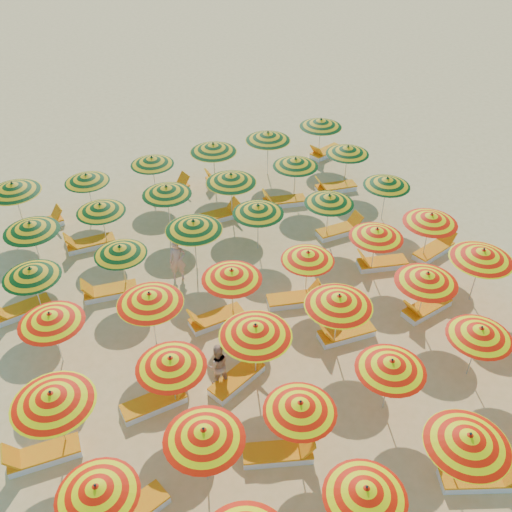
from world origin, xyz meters
name	(u,v)px	position (x,y,z in m)	size (l,w,h in m)	color
ground	(262,304)	(0.00, 0.00, 0.00)	(120.00, 120.00, 0.00)	#E8B567
umbrella_2	(366,492)	(-1.29, -7.59, 1.63)	(1.99, 1.99, 1.85)	silver
umbrella_3	(469,440)	(1.33, -7.56, 1.77)	(2.45, 2.45, 2.02)	silver
umbrella_6	(96,490)	(-6.21, -5.28, 1.63)	(2.01, 2.01, 1.85)	silver
umbrella_7	(204,434)	(-3.79, -5.00, 1.72)	(1.99, 1.99, 1.96)	silver
umbrella_8	(300,407)	(-1.49, -5.17, 1.63)	(2.20, 2.20, 1.85)	silver
umbrella_9	(391,365)	(1.14, -5.03, 1.67)	(1.94, 1.94, 1.90)	silver
umbrella_10	(480,332)	(3.97, -5.05, 1.63)	(2.15, 2.15, 1.86)	silver
umbrella_12	(52,398)	(-6.65, -2.72, 1.84)	(2.19, 2.19, 2.10)	silver
umbrella_13	(171,362)	(-3.80, -2.67, 1.68)	(2.07, 2.07, 1.91)	silver
umbrella_14	(255,330)	(-1.47, -2.66, 1.82)	(2.33, 2.33, 2.07)	silver
umbrella_15	(339,300)	(1.12, -2.56, 1.81)	(2.49, 2.49, 2.05)	silver
umbrella_16	(427,278)	(4.04, -2.72, 1.74)	(2.40, 2.40, 1.98)	silver
umbrella_17	(482,255)	(6.20, -2.61, 1.83)	(2.07, 2.07, 2.08)	silver
umbrella_18	(50,318)	(-6.26, 0.21, 1.69)	(2.40, 2.40, 1.92)	silver
umbrella_19	(150,298)	(-3.61, -0.23, 1.77)	(2.34, 2.34, 2.01)	silver
umbrella_20	(232,274)	(-1.09, -0.14, 1.70)	(2.13, 2.13, 1.93)	silver
umbrella_21	(308,256)	(1.48, -0.16, 1.59)	(2.20, 2.20, 1.80)	silver
umbrella_22	(377,233)	(4.07, -0.11, 1.67)	(2.29, 2.29, 1.90)	silver
umbrella_23	(431,218)	(6.17, -0.22, 1.73)	(2.02, 2.02, 1.96)	silver
umbrella_24	(31,273)	(-6.48, 2.55, 1.63)	(2.26, 2.26, 1.85)	silver
umbrella_25	(120,250)	(-3.77, 2.61, 1.58)	(2.12, 2.12, 1.79)	silver
umbrella_26	(194,225)	(-1.27, 2.66, 1.79)	(2.44, 2.44, 2.04)	silver
umbrella_27	(258,209)	(1.14, 2.81, 1.68)	(2.20, 2.20, 1.91)	silver
umbrella_28	(329,199)	(3.74, 2.36, 1.67)	(1.93, 1.93, 1.90)	silver
umbrella_29	(387,182)	(6.35, 2.55, 1.65)	(2.24, 2.24, 1.88)	silver
umbrella_30	(31,227)	(-6.17, 4.92, 1.72)	(2.25, 2.25, 1.95)	silver
umbrella_31	(100,208)	(-3.79, 5.30, 1.62)	(2.28, 2.28, 1.84)	silver
umbrella_32	(167,190)	(-1.36, 5.34, 1.70)	(2.09, 2.09, 1.93)	silver
umbrella_33	(231,178)	(1.06, 5.04, 1.79)	(2.39, 2.39, 2.03)	silver
umbrella_34	(296,162)	(3.93, 5.30, 1.68)	(2.39, 2.39, 1.91)	silver
umbrella_35	(348,150)	(6.40, 5.38, 1.66)	(1.79, 1.79, 1.89)	silver
umbrella_36	(13,187)	(-6.41, 7.66, 1.82)	(2.40, 2.40, 2.07)	silver
umbrella_37	(87,178)	(-3.80, 7.67, 1.59)	(1.83, 1.83, 1.81)	silver
umbrella_38	(152,161)	(-1.15, 7.92, 1.62)	(2.11, 2.11, 1.84)	silver
umbrella_39	(213,148)	(1.37, 7.63, 1.80)	(1.96, 1.96, 2.04)	silver
umbrella_40	(268,136)	(3.86, 7.66, 1.80)	(2.13, 2.13, 2.04)	silver
umbrella_41	(321,123)	(6.59, 7.94, 1.77)	(2.37, 2.37, 2.01)	silver
lounger_2	(479,479)	(1.93, -7.76, 0.15)	(1.82, 1.21, 0.69)	white
lounger_5	(279,453)	(-2.00, -5.20, 0.15)	(1.83, 1.12, 0.69)	white
lounger_7	(42,455)	(-7.24, -2.84, 0.15)	(1.76, 0.68, 0.69)	white
lounger_8	(155,402)	(-4.30, -2.46, 0.15)	(1.76, 0.69, 0.69)	white
lounger_9	(238,378)	(-1.98, -2.61, 0.15)	(1.82, 1.20, 0.69)	white
lounger_10	(345,333)	(1.62, -2.37, 0.15)	(1.78, 0.73, 0.69)	white
lounger_11	(426,308)	(4.54, -2.48, 0.15)	(1.80, 0.86, 0.69)	white
lounger_12	(215,319)	(-1.68, -0.16, 0.15)	(1.77, 0.69, 0.69)	white
lounger_13	(295,299)	(0.98, -0.38, 0.15)	(1.82, 1.00, 0.69)	white
lounger_14	(381,263)	(4.57, 0.03, 0.15)	(1.82, 1.00, 0.69)	white
lounger_15	(434,250)	(6.77, -0.12, 0.15)	(1.82, 0.99, 0.69)	white
lounger_16	(21,310)	(-7.08, 2.77, 0.15)	(1.80, 0.84, 0.69)	white
lounger_17	(109,291)	(-4.37, 2.50, 0.15)	(1.79, 0.80, 0.69)	white
lounger_18	(340,230)	(4.34, 2.37, 0.15)	(1.73, 0.58, 0.69)	white
lounger_19	(90,244)	(-4.39, 5.45, 0.15)	(1.75, 0.63, 0.69)	white
lounger_20	(218,215)	(0.56, 5.22, 0.15)	(1.74, 0.61, 0.69)	white
lounger_21	(283,201)	(3.33, 5.09, 0.15)	(1.82, 0.97, 0.69)	white
lounger_22	(335,187)	(5.80, 5.17, 0.15)	(1.80, 0.85, 0.69)	white
lounger_23	(41,225)	(-5.82, 7.45, 0.15)	(1.80, 0.85, 0.69)	white
lounger_24	(170,190)	(-0.56, 7.84, 0.15)	(1.81, 0.93, 0.69)	white
lounger_25	(225,179)	(1.87, 7.73, 0.15)	(1.79, 0.79, 0.69)	white
lounger_26	(326,152)	(7.10, 8.12, 0.15)	(1.83, 1.07, 0.69)	white
beachgoer_a	(177,260)	(-2.01, 2.38, 0.77)	(0.56, 0.37, 1.53)	tan
beachgoer_b	(218,365)	(-2.48, -2.40, 0.70)	(0.68, 0.53, 1.40)	tan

